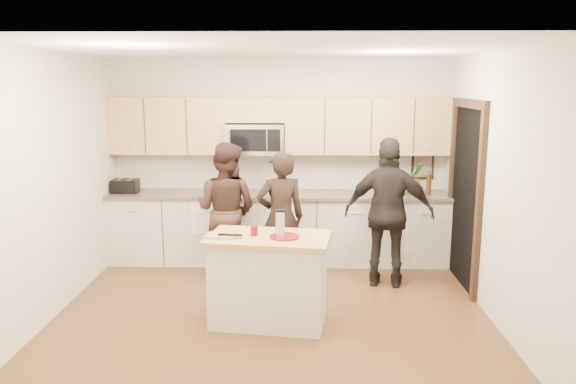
{
  "coord_description": "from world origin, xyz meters",
  "views": [
    {
      "loc": [
        0.31,
        -5.62,
        2.39
      ],
      "look_at": [
        0.16,
        0.35,
        1.22
      ],
      "focal_mm": 35.0,
      "sensor_mm": 36.0,
      "label": 1
    }
  ],
  "objects_px": {
    "woman_center": "(226,210)",
    "woman_right": "(389,213)",
    "toaster": "(125,186)",
    "island": "(269,279)",
    "woman_left": "(281,218)"
  },
  "relations": [
    {
      "from": "woman_center",
      "to": "woman_right",
      "type": "height_order",
      "value": "woman_right"
    },
    {
      "from": "toaster",
      "to": "woman_center",
      "type": "xyz_separation_m",
      "value": [
        1.42,
        -0.56,
        -0.19
      ]
    },
    {
      "from": "woman_center",
      "to": "woman_right",
      "type": "relative_size",
      "value": 0.95
    },
    {
      "from": "toaster",
      "to": "woman_right",
      "type": "bearing_deg",
      "value": -14.5
    },
    {
      "from": "woman_right",
      "to": "toaster",
      "type": "bearing_deg",
      "value": -3.74
    },
    {
      "from": "toaster",
      "to": "woman_right",
      "type": "xyz_separation_m",
      "value": [
        3.38,
        -0.87,
        -0.15
      ]
    },
    {
      "from": "woman_left",
      "to": "woman_center",
      "type": "height_order",
      "value": "woman_center"
    },
    {
      "from": "toaster",
      "to": "island",
      "type": "bearing_deg",
      "value": -43.98
    },
    {
      "from": "toaster",
      "to": "woman_center",
      "type": "relative_size",
      "value": 0.2
    },
    {
      "from": "toaster",
      "to": "woman_center",
      "type": "distance_m",
      "value": 1.54
    },
    {
      "from": "toaster",
      "to": "woman_right",
      "type": "relative_size",
      "value": 0.19
    },
    {
      "from": "island",
      "to": "woman_right",
      "type": "relative_size",
      "value": 0.73
    },
    {
      "from": "island",
      "to": "toaster",
      "type": "height_order",
      "value": "toaster"
    },
    {
      "from": "woman_left",
      "to": "woman_center",
      "type": "bearing_deg",
      "value": -35.09
    },
    {
      "from": "woman_center",
      "to": "island",
      "type": "bearing_deg",
      "value": 133.97
    }
  ]
}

